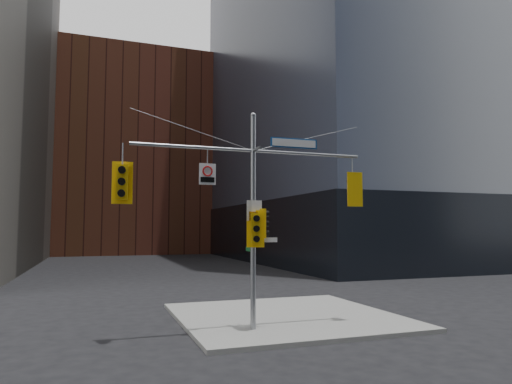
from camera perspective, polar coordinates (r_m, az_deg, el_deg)
ground at (r=13.62m, az=2.53°, el=-19.06°), size 160.00×160.00×0.00m
sidewalk_corner at (r=17.96m, az=3.73°, el=-15.27°), size 8.00×8.00×0.15m
podium_ne at (r=55.14m, az=17.31°, el=-4.81°), size 36.40×36.40×6.00m
brick_midrise at (r=71.21m, az=-15.26°, el=4.12°), size 26.00×20.00×28.00m
signal_assembly at (r=15.09m, az=-0.35°, el=-0.75°), size 8.00×0.80×7.30m
traffic_light_west_arm at (r=14.33m, az=-16.41°, el=1.18°), size 0.62×0.52×1.30m
traffic_light_east_arm at (r=16.74m, az=12.00°, el=0.29°), size 0.59×0.48×1.23m
traffic_light_pole_side at (r=15.18m, az=0.78°, el=-3.95°), size 0.40×0.34×0.98m
traffic_light_pole_front at (r=14.81m, az=-0.01°, el=-4.60°), size 0.57×0.53×1.22m
street_sign_blade at (r=15.89m, az=4.77°, el=6.11°), size 1.72×0.08×0.33m
regulatory_sign_arm at (r=14.71m, az=-6.09°, el=2.33°), size 0.55×0.08×0.69m
regulatory_sign_pole at (r=14.96m, az=-0.21°, el=-2.40°), size 0.51×0.06×0.67m
street_blade_ew at (r=15.22m, az=1.25°, el=-6.00°), size 0.79×0.07×0.16m
street_blade_ns at (r=15.51m, az=-0.91°, el=-7.15°), size 0.09×0.75×0.15m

